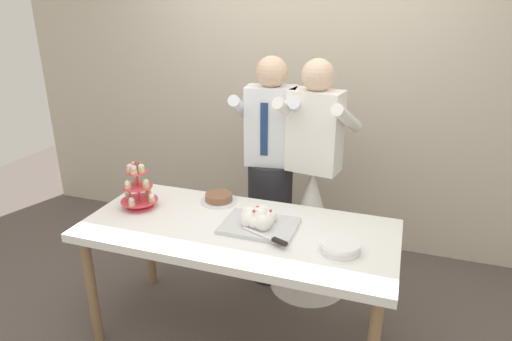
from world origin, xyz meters
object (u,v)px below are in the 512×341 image
(dessert_table, at_px, (238,238))
(plate_stack, at_px, (340,246))
(main_cake_tray, at_px, (259,221))
(person_groom, at_px, (270,185))
(person_bride, at_px, (311,215))
(round_cake, at_px, (219,198))
(cupcake_stand, at_px, (138,188))

(dessert_table, bearing_deg, plate_stack, -6.72)
(main_cake_tray, bearing_deg, person_groom, 101.83)
(person_groom, height_order, person_bride, same)
(main_cake_tray, height_order, person_bride, person_bride)
(plate_stack, bearing_deg, round_cake, 157.19)
(person_groom, bearing_deg, cupcake_stand, -134.75)
(plate_stack, relative_size, person_groom, 0.13)
(person_groom, relative_size, person_bride, 1.00)
(person_bride, bearing_deg, person_groom, 173.05)
(dessert_table, relative_size, person_bride, 1.08)
(cupcake_stand, relative_size, person_bride, 0.18)
(plate_stack, bearing_deg, person_bride, 112.29)
(cupcake_stand, relative_size, round_cake, 1.27)
(dessert_table, height_order, round_cake, round_cake)
(dessert_table, relative_size, plate_stack, 8.36)
(person_bride, bearing_deg, dessert_table, -113.66)
(cupcake_stand, xyz_separation_m, person_groom, (0.65, 0.66, -0.16))
(cupcake_stand, xyz_separation_m, main_cake_tray, (0.80, -0.01, -0.09))
(person_groom, distance_m, person_bride, 0.36)
(dessert_table, xyz_separation_m, person_bride, (0.29, 0.67, -0.12))
(cupcake_stand, relative_size, person_groom, 0.18)
(dessert_table, relative_size, round_cake, 7.50)
(main_cake_tray, bearing_deg, plate_stack, -12.30)
(dessert_table, height_order, person_groom, person_groom)
(dessert_table, height_order, main_cake_tray, main_cake_tray)
(round_cake, distance_m, person_bride, 0.69)
(dessert_table, distance_m, round_cake, 0.38)
(plate_stack, distance_m, round_cake, 0.90)
(person_groom, bearing_deg, main_cake_tray, -78.17)
(main_cake_tray, xyz_separation_m, round_cake, (-0.36, 0.25, -0.02))
(cupcake_stand, height_order, plate_stack, cupcake_stand)
(cupcake_stand, height_order, round_cake, cupcake_stand)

